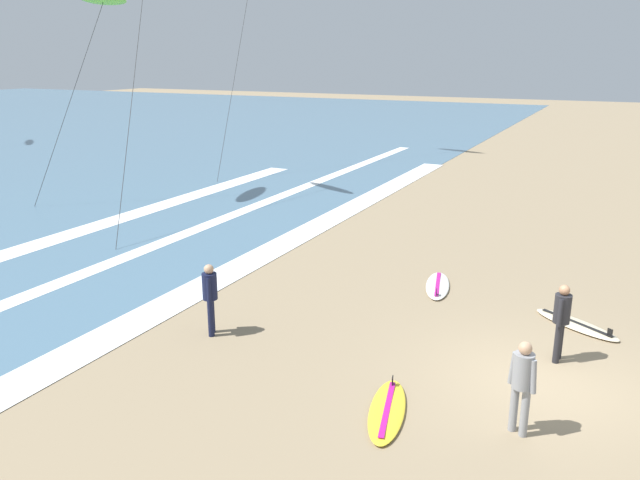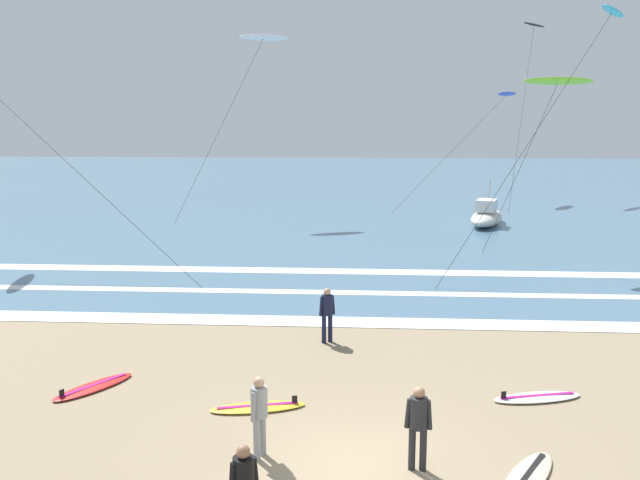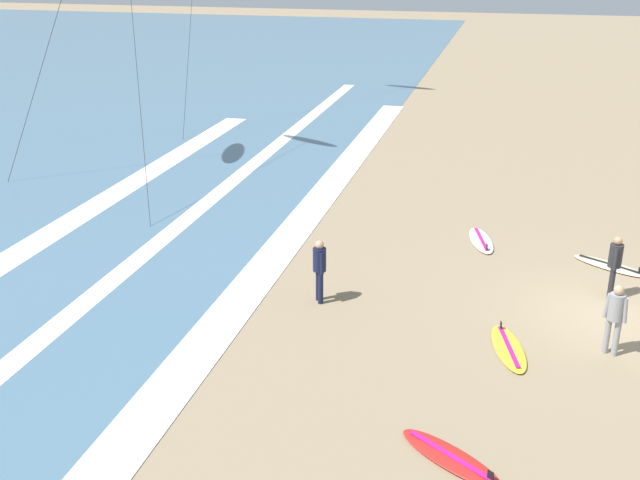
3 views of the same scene
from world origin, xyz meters
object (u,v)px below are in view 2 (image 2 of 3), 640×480
at_px(surfboard_left_pile, 528,477).
at_px(kite_black_distant_high, 534,26).
at_px(surfboard_foreground_flat, 258,407).
at_px(kite_blue_low_near, 506,95).
at_px(kite_white_high_right, 263,39).
at_px(surfboard_right_spare, 537,397).
at_px(offshore_boat, 487,216).
at_px(surfboard_near_water, 94,387).
at_px(kite_cyan_far_left, 612,13).
at_px(surfer_left_near, 418,421).
at_px(kite_lime_mid_center, 558,82).
at_px(surfer_right_near, 327,310).
at_px(surfer_foreground_main, 259,410).

relative_size(surfboard_left_pile, kite_black_distant_high, 0.15).
bearing_deg(kite_black_distant_high, surfboard_foreground_flat, -110.65).
distance_m(kite_blue_low_near, kite_white_high_right, 20.20).
distance_m(surfboard_right_spare, offshore_boat, 25.61).
bearing_deg(surfboard_near_water, kite_cyan_far_left, 40.15).
bearing_deg(offshore_boat, surfboard_near_water, -118.57).
relative_size(surfer_left_near, surfboard_left_pile, 0.76).
relative_size(surfboard_right_spare, kite_blue_low_near, 0.21).
distance_m(surfboard_foreground_flat, kite_lime_mid_center, 20.35).
relative_size(kite_black_distant_high, offshore_boat, 2.52).
bearing_deg(surfboard_foreground_flat, kite_black_distant_high, 69.35).
bearing_deg(kite_black_distant_high, kite_blue_low_near, -133.17).
relative_size(surfer_right_near, kite_black_distant_high, 0.12).
bearing_deg(kite_white_high_right, kite_blue_low_near, 30.81).
height_order(surfboard_left_pile, kite_cyan_far_left, kite_cyan_far_left).
height_order(surfboard_foreground_flat, offshore_boat, offshore_boat).
relative_size(surfboard_near_water, kite_lime_mid_center, 0.26).
xyz_separation_m(surfer_foreground_main, kite_lime_mid_center, (10.11, 17.70, 6.88)).
height_order(surfer_right_near, surfboard_right_spare, surfer_right_near).
bearing_deg(kite_white_high_right, kite_lime_mid_center, -42.29).
distance_m(surfboard_left_pile, kite_blue_low_near, 43.03).
relative_size(surfer_right_near, surfboard_left_pile, 0.76).
xyz_separation_m(surfboard_right_spare, kite_black_distant_high, (9.36, 40.58, 13.43)).
bearing_deg(kite_lime_mid_center, surfboard_near_water, -134.60).
relative_size(surfboard_right_spare, offshore_boat, 0.40).
relative_size(kite_blue_low_near, offshore_boat, 1.86).
xyz_separation_m(surfer_left_near, kite_cyan_far_left, (8.76, 16.84, 9.47)).
xyz_separation_m(surfer_right_near, surfer_foreground_main, (-0.93, -6.61, 0.00)).
distance_m(surfer_right_near, surfer_foreground_main, 6.68).
xyz_separation_m(kite_lime_mid_center, kite_black_distant_high, (5.17, 25.88, 5.65)).
relative_size(surfboard_foreground_flat, kite_cyan_far_left, 0.20).
bearing_deg(kite_white_high_right, offshore_boat, -10.07).
xyz_separation_m(kite_blue_low_near, kite_cyan_far_left, (-1.18, -24.46, 2.30)).
bearing_deg(surfboard_foreground_flat, surfboard_left_pile, -26.21).
bearing_deg(kite_black_distant_high, surfer_right_near, -111.21).
bearing_deg(surfboard_near_water, surfer_left_near, -23.82).
height_order(kite_lime_mid_center, kite_cyan_far_left, kite_cyan_far_left).
xyz_separation_m(surfboard_left_pile, surfboard_right_spare, (1.05, 3.48, 0.00)).
relative_size(surfer_left_near, kite_black_distant_high, 0.12).
xyz_separation_m(surfer_left_near, kite_lime_mid_center, (7.18, 17.99, 6.88)).
xyz_separation_m(surfboard_foreground_flat, kite_cyan_far_left, (12.05, 14.47, 10.38)).
relative_size(surfer_right_near, kite_cyan_far_left, 0.15).
bearing_deg(surfer_foreground_main, offshore_boat, 71.66).
bearing_deg(offshore_boat, surfboard_left_pile, -98.95).
bearing_deg(kite_lime_mid_center, kite_cyan_far_left, -36.02).
xyz_separation_m(kite_lime_mid_center, offshore_boat, (-0.71, 10.66, -7.28)).
bearing_deg(kite_lime_mid_center, kite_blue_low_near, 83.25).
xyz_separation_m(surfer_foreground_main, kite_blue_low_near, (12.87, 41.02, 7.17)).
bearing_deg(kite_lime_mid_center, surfer_foreground_main, -119.72).
relative_size(surfboard_right_spare, kite_white_high_right, 0.19).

